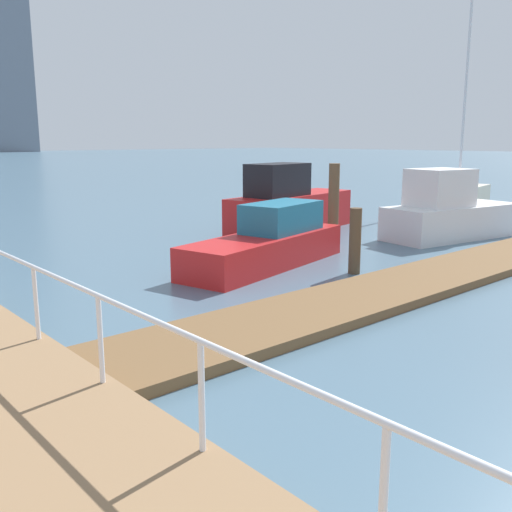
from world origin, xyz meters
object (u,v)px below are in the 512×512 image
at_px(moored_boat_5, 449,213).
at_px(moored_boat_4, 269,242).
at_px(moored_boat_2, 458,191).
at_px(moored_boat_0, 289,206).

bearing_deg(moored_boat_5, moored_boat_4, 173.15).
distance_m(moored_boat_2, moored_boat_4, 16.70).
bearing_deg(moored_boat_5, moored_boat_0, 124.03).
distance_m(moored_boat_4, moored_boat_5, 7.24).
relative_size(moored_boat_0, moored_boat_5, 1.15).
height_order(moored_boat_0, moored_boat_2, moored_boat_2).
distance_m(moored_boat_0, moored_boat_5, 5.33).
bearing_deg(moored_boat_0, moored_boat_5, -55.97).
distance_m(moored_boat_0, moored_boat_2, 12.04).
bearing_deg(moored_boat_4, moored_boat_5, -6.85).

